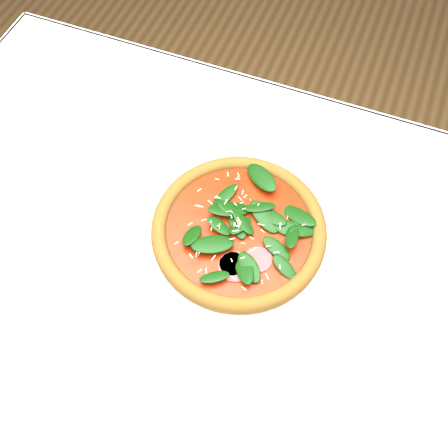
% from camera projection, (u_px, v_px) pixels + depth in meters
% --- Properties ---
extents(ground, '(6.00, 6.00, 0.00)m').
position_uv_depth(ground, '(214.00, 364.00, 1.47)').
color(ground, brown).
rests_on(ground, ground).
extents(dining_table, '(1.21, 0.81, 0.75)m').
position_uv_depth(dining_table, '(208.00, 278.00, 0.90)').
color(dining_table, silver).
rests_on(dining_table, ground).
extents(plate, '(0.33, 0.33, 0.01)m').
position_uv_depth(plate, '(239.00, 233.00, 0.83)').
color(plate, white).
rests_on(plate, dining_table).
extents(pizza, '(0.36, 0.36, 0.04)m').
position_uv_depth(pizza, '(239.00, 228.00, 0.81)').
color(pizza, '#915C23').
rests_on(pizza, plate).
extents(saucer_near, '(0.14, 0.14, 0.01)m').
position_uv_depth(saucer_near, '(376.00, 365.00, 0.72)').
color(saucer_near, white).
rests_on(saucer_near, dining_table).
extents(saucer_far, '(0.15, 0.15, 0.01)m').
position_uv_depth(saucer_far, '(400.00, 185.00, 0.87)').
color(saucer_far, white).
rests_on(saucer_far, dining_table).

